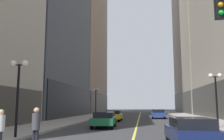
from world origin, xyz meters
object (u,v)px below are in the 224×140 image
Objects in this scene: pedestrian_in_white_shirt at (0,127)px; street_lamp_left_near at (18,81)px; car_blue at (158,113)px; street_lamp_left_far at (96,96)px; car_yellow at (114,115)px; pedestrian_with_orange_bag at (36,125)px; street_lamp_right_mid at (216,88)px; car_green at (104,119)px; car_navy at (191,131)px.

street_lamp_left_near reaches higher than pedestrian_in_white_shirt.
pedestrian_in_white_shirt is at bearing -106.31° from car_blue.
car_yellow is at bearing -62.41° from street_lamp_left_far.
street_lamp_left_far is at bearing 95.47° from pedestrian_with_orange_bag.
pedestrian_with_orange_bag is 1.39m from pedestrian_in_white_shirt.
pedestrian_with_orange_bag reaches higher than car_yellow.
pedestrian_with_orange_bag reaches higher than car_blue.
street_lamp_left_near is at bearing -101.61° from car_yellow.
car_blue is 2.70× the size of pedestrian_in_white_shirt.
street_lamp_left_far is at bearing -177.61° from car_blue.
car_blue is 17.09m from street_lamp_right_mid.
car_blue is 25.78m from street_lamp_left_near.
pedestrian_in_white_shirt is 0.38× the size of street_lamp_right_mid.
car_blue is 9.60m from street_lamp_left_far.
street_lamp_left_near is at bearing -90.00° from street_lamp_left_far.
street_lamp_left_far reaches higher than car_blue.
street_lamp_right_mid is at bearing 43.37° from pedestrian_in_white_shirt.
car_green is at bearing 84.10° from pedestrian_with_orange_bag.
car_navy is 0.93× the size of street_lamp_left_far.
pedestrian_with_orange_bag is (-0.92, -20.07, 0.32)m from car_yellow.
street_lamp_left_far is at bearing 92.57° from pedestrian_in_white_shirt.
pedestrian_with_orange_bag is at bearing -84.53° from street_lamp_left_far.
car_yellow is at bearing 87.39° from pedestrian_with_orange_bag.
street_lamp_left_far is at bearing 117.59° from car_yellow.
car_blue is at bearing 102.13° from street_lamp_right_mid.
street_lamp_left_near reaches higher than car_navy.
pedestrian_in_white_shirt is (-2.26, -20.43, 0.27)m from car_yellow.
car_navy is at bearing 14.39° from pedestrian_in_white_shirt.
car_green is at bearing -76.72° from street_lamp_left_far.
car_navy is at bearing -9.52° from street_lamp_left_near.
car_navy is 9.54m from street_lamp_left_near.
pedestrian_in_white_shirt is at bearing -136.63° from street_lamp_right_mid.
car_green is at bearing 177.05° from street_lamp_right_mid.
car_navy is at bearing -70.10° from street_lamp_left_far.
street_lamp_left_near is 1.00× the size of street_lamp_right_mid.
car_yellow is 0.91× the size of car_blue.
pedestrian_in_white_shirt is 0.38× the size of street_lamp_left_far.
street_lamp_right_mid reaches higher than car_blue.
car_navy is 2.42× the size of pedestrian_in_white_shirt.
car_yellow is 20.56m from pedestrian_in_white_shirt.
car_green is at bearing 64.86° from street_lamp_left_near.
car_navy is 6.73m from pedestrian_with_orange_bag.
car_yellow is 2.46× the size of pedestrian_in_white_shirt.
street_lamp_left_near and street_lamp_left_far have the same top height.
street_lamp_right_mid is (12.80, 7.41, 0.00)m from street_lamp_left_near.
car_yellow is 0.94× the size of street_lamp_right_mid.
street_lamp_left_far is at bearing 103.28° from car_green.
car_blue is 1.04× the size of street_lamp_left_far.
street_lamp_left_far is (-1.21, 27.08, 2.27)m from pedestrian_in_white_shirt.
pedestrian_in_white_shirt is (-8.04, -27.46, 0.27)m from car_blue.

